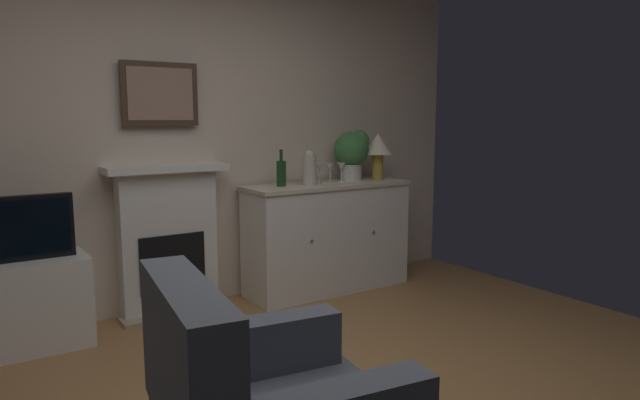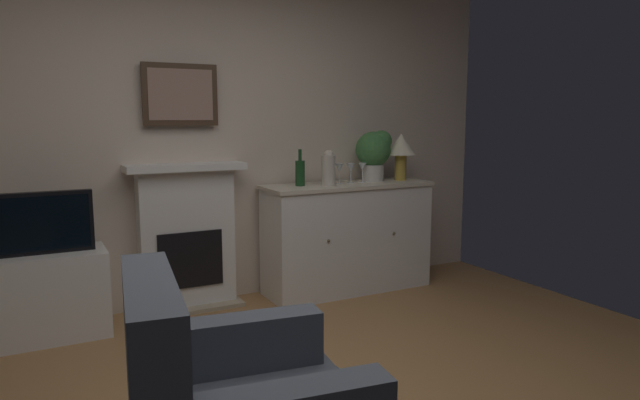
{
  "view_description": "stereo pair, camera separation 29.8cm",
  "coord_description": "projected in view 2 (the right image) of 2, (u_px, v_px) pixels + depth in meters",
  "views": [
    {
      "loc": [
        -1.45,
        -1.9,
        1.43
      ],
      "look_at": [
        0.18,
        0.56,
        1.0
      ],
      "focal_mm": 31.57,
      "sensor_mm": 36.0,
      "label": 1
    },
    {
      "loc": [
        -1.19,
        -2.06,
        1.43
      ],
      "look_at": [
        0.18,
        0.56,
        1.0
      ],
      "focal_mm": 31.57,
      "sensor_mm": 36.0,
      "label": 2
    }
  ],
  "objects": [
    {
      "name": "fireplace_unit",
      "position": [
        187.0,
        237.0,
        4.22
      ],
      "size": [
        0.87,
        0.3,
        1.1
      ],
      "color": "white",
      "rests_on": "ground_plane"
    },
    {
      "name": "potted_plant_small",
      "position": [
        374.0,
        151.0,
        4.75
      ],
      "size": [
        0.3,
        0.3,
        0.43
      ],
      "color": "beige",
      "rests_on": "sideboard_cabinet"
    },
    {
      "name": "framed_picture",
      "position": [
        180.0,
        95.0,
        4.11
      ],
      "size": [
        0.55,
        0.04,
        0.45
      ],
      "color": "#473323"
    },
    {
      "name": "wall_rear",
      "position": [
        198.0,
        123.0,
        4.28
      ],
      "size": [
        5.28,
        0.06,
        2.78
      ],
      "primitive_type": "cube",
      "color": "beige",
      "rests_on": "ground_plane"
    },
    {
      "name": "tv_cabinet",
      "position": [
        47.0,
        295.0,
        3.67
      ],
      "size": [
        0.75,
        0.42,
        0.57
      ],
      "color": "white",
      "rests_on": "ground_plane"
    },
    {
      "name": "tv_set",
      "position": [
        41.0,
        223.0,
        3.58
      ],
      "size": [
        0.62,
        0.07,
        0.4
      ],
      "color": "black",
      "rests_on": "tv_cabinet"
    },
    {
      "name": "vase_decorative",
      "position": [
        328.0,
        168.0,
        4.45
      ],
      "size": [
        0.11,
        0.11,
        0.28
      ],
      "color": "beige",
      "rests_on": "sideboard_cabinet"
    },
    {
      "name": "sideboard_cabinet",
      "position": [
        347.0,
        237.0,
        4.68
      ],
      "size": [
        1.42,
        0.49,
        0.9
      ],
      "color": "white",
      "rests_on": "ground_plane"
    },
    {
      "name": "wine_glass_right",
      "position": [
        362.0,
        168.0,
        4.68
      ],
      "size": [
        0.07,
        0.07,
        0.16
      ],
      "color": "silver",
      "rests_on": "sideboard_cabinet"
    },
    {
      "name": "wine_bottle",
      "position": [
        300.0,
        172.0,
        4.44
      ],
      "size": [
        0.08,
        0.08,
        0.29
      ],
      "color": "#193F1E",
      "rests_on": "sideboard_cabinet"
    },
    {
      "name": "table_lamp",
      "position": [
        401.0,
        148.0,
        4.82
      ],
      "size": [
        0.26,
        0.26,
        0.4
      ],
      "color": "#B79338",
      "rests_on": "sideboard_cabinet"
    },
    {
      "name": "wine_glass_left",
      "position": [
        339.0,
        169.0,
        4.58
      ],
      "size": [
        0.07,
        0.07,
        0.16
      ],
      "color": "silver",
      "rests_on": "sideboard_cabinet"
    },
    {
      "name": "wine_glass_center",
      "position": [
        351.0,
        168.0,
        4.63
      ],
      "size": [
        0.07,
        0.07,
        0.16
      ],
      "color": "silver",
      "rests_on": "sideboard_cabinet"
    }
  ]
}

